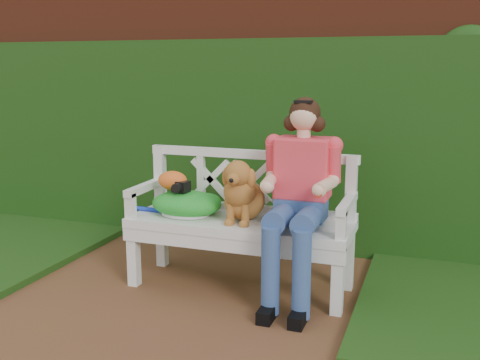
% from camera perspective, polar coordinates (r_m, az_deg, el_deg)
% --- Properties ---
extents(ground, '(60.00, 60.00, 0.00)m').
position_cam_1_polar(ground, '(3.43, -8.98, -14.37)').
color(ground, brown).
extents(brick_wall, '(10.00, 0.30, 2.20)m').
position_cam_1_polar(brick_wall, '(4.85, 1.39, 6.93)').
color(brick_wall, maroon).
rests_on(brick_wall, ground).
extents(ivy_hedge, '(10.00, 0.18, 1.70)m').
position_cam_1_polar(ivy_hedge, '(4.67, 0.53, 3.67)').
color(ivy_hedge, '#1A3E12').
rests_on(ivy_hedge, ground).
extents(garden_bench, '(1.60, 0.66, 0.48)m').
position_cam_1_polar(garden_bench, '(3.84, 0.00, -7.48)').
color(garden_bench, white).
rests_on(garden_bench, ground).
extents(seated_woman, '(0.75, 0.84, 1.22)m').
position_cam_1_polar(seated_woman, '(3.60, 6.18, -2.65)').
color(seated_woman, '#FD2A32').
rests_on(seated_woman, ground).
extents(dog, '(0.40, 0.46, 0.43)m').
position_cam_1_polar(dog, '(3.68, 0.31, -0.95)').
color(dog, '#9B583A').
rests_on(dog, garden_bench).
extents(tennis_racket, '(0.71, 0.48, 0.03)m').
position_cam_1_polar(tennis_racket, '(3.90, -5.96, -3.30)').
color(tennis_racket, white).
rests_on(tennis_racket, garden_bench).
extents(green_bag, '(0.51, 0.40, 0.17)m').
position_cam_1_polar(green_bag, '(3.88, -5.46, -2.33)').
color(green_bag, '#358D44').
rests_on(green_bag, garden_bench).
extents(camera_item, '(0.12, 0.10, 0.07)m').
position_cam_1_polar(camera_item, '(3.84, -6.02, -0.64)').
color(camera_item, black).
rests_on(camera_item, green_bag).
extents(baseball_glove, '(0.25, 0.22, 0.13)m').
position_cam_1_polar(baseball_glove, '(3.89, -6.86, -0.05)').
color(baseball_glove, orange).
rests_on(baseball_glove, green_bag).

